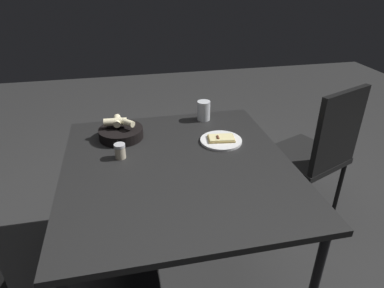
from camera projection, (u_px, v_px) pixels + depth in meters
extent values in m
plane|color=#2A2A2A|center=(180.00, 269.00, 2.01)|extent=(8.00, 8.00, 0.00)
cube|color=black|center=(178.00, 167.00, 1.67)|extent=(1.20, 1.12, 0.03)
cylinder|color=black|center=(90.00, 180.00, 2.22)|extent=(0.04, 0.04, 0.71)
cylinder|color=black|center=(235.00, 163.00, 2.40)|extent=(0.04, 0.04, 0.71)
cylinder|color=white|center=(221.00, 141.00, 1.87)|extent=(0.23, 0.23, 0.01)
cube|color=tan|center=(221.00, 139.00, 1.86)|extent=(0.11, 0.16, 0.01)
cube|color=beige|center=(221.00, 137.00, 1.86)|extent=(0.10, 0.14, 0.01)
sphere|color=brown|center=(217.00, 137.00, 1.86)|extent=(0.02, 0.02, 0.02)
sphere|color=brown|center=(218.00, 138.00, 1.84)|extent=(0.02, 0.02, 0.02)
sphere|color=brown|center=(218.00, 138.00, 1.84)|extent=(0.02, 0.02, 0.02)
cylinder|color=black|center=(121.00, 133.00, 1.90)|extent=(0.25, 0.25, 0.06)
cylinder|color=beige|center=(126.00, 122.00, 1.87)|extent=(0.10, 0.10, 0.04)
cylinder|color=beige|center=(115.00, 122.00, 1.87)|extent=(0.05, 0.13, 0.04)
cylinder|color=beige|center=(117.00, 121.00, 1.89)|extent=(0.11, 0.04, 0.04)
cylinder|color=maroon|center=(118.00, 139.00, 1.85)|extent=(0.06, 0.06, 0.03)
cylinder|color=silver|center=(204.00, 111.00, 2.10)|extent=(0.08, 0.08, 0.12)
cylinder|color=#C78F1C|center=(204.00, 114.00, 2.12)|extent=(0.07, 0.07, 0.06)
cylinder|color=#BFB299|center=(120.00, 152.00, 1.70)|extent=(0.05, 0.05, 0.06)
cylinder|color=maroon|center=(121.00, 155.00, 1.71)|extent=(0.05, 0.05, 0.03)
cylinder|color=#B7B7BC|center=(119.00, 146.00, 1.68)|extent=(0.06, 0.06, 0.01)
cube|color=black|center=(305.00, 156.00, 2.31)|extent=(0.57, 0.57, 0.04)
cube|color=black|center=(339.00, 131.00, 2.04)|extent=(0.19, 0.40, 0.51)
cylinder|color=black|center=(297.00, 164.00, 2.65)|extent=(0.03, 0.03, 0.42)
cylinder|color=black|center=(262.00, 180.00, 2.47)|extent=(0.03, 0.03, 0.42)
cylinder|color=black|center=(339.00, 188.00, 2.38)|extent=(0.03, 0.03, 0.42)
cylinder|color=black|center=(304.00, 207.00, 2.19)|extent=(0.03, 0.03, 0.42)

